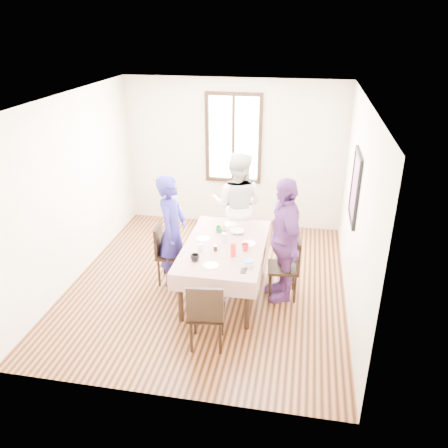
{
  "coord_description": "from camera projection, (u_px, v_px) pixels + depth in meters",
  "views": [
    {
      "loc": [
        1.28,
        -5.63,
        3.63
      ],
      "look_at": [
        0.28,
        -0.22,
        1.1
      ],
      "focal_mm": 36.19,
      "sensor_mm": 36.0,
      "label": 1
    }
  ],
  "objects": [
    {
      "name": "window_pane",
      "position": [
        234.0,
        138.0,
        8.07
      ],
      "size": [
        0.9,
        0.02,
        1.5
      ],
      "primitive_type": "cube",
      "color": "white",
      "rests_on": "back_wall"
    },
    {
      "name": "tablecloth",
      "position": [
        225.0,
        245.0,
        6.24
      ],
      "size": [
        1.1,
        1.81,
        0.01
      ],
      "primitive_type": "cube",
      "color": "#590E08",
      "rests_on": "dining_table"
    },
    {
      "name": "person_left",
      "position": [
        172.0,
        231.0,
        6.48
      ],
      "size": [
        0.43,
        0.63,
        1.66
      ],
      "primitive_type": "imported",
      "rotation": [
        0.0,
        0.0,
        1.52
      ],
      "color": "navy",
      "rests_on": "ground"
    },
    {
      "name": "chair_near",
      "position": [
        207.0,
        312.0,
        5.33
      ],
      "size": [
        0.47,
        0.47,
        0.91
      ],
      "primitive_type": "cube",
      "rotation": [
        0.0,
        0.0,
        0.12
      ],
      "color": "black",
      "rests_on": "ground"
    },
    {
      "name": "dining_table",
      "position": [
        225.0,
        269.0,
        6.4
      ],
      "size": [
        0.98,
        1.69,
        0.75
      ],
      "primitive_type": "cube",
      "color": "black",
      "rests_on": "ground"
    },
    {
      "name": "smartphone",
      "position": [
        244.0,
        271.0,
        5.59
      ],
      "size": [
        0.07,
        0.14,
        0.01
      ],
      "primitive_type": "cube",
      "color": "black",
      "rests_on": "tablecloth"
    },
    {
      "name": "plate_right",
      "position": [
        249.0,
        243.0,
        6.26
      ],
      "size": [
        0.2,
        0.2,
        0.01
      ],
      "primitive_type": "cylinder",
      "color": "white",
      "rests_on": "tablecloth"
    },
    {
      "name": "window_frame",
      "position": [
        234.0,
        139.0,
        8.06
      ],
      "size": [
        1.02,
        0.06,
        1.62
      ],
      "primitive_type": "cube",
      "color": "black",
      "rests_on": "back_wall"
    },
    {
      "name": "art_poster",
      "position": [
        355.0,
        187.0,
        6.05
      ],
      "size": [
        0.04,
        0.76,
        0.96
      ],
      "primitive_type": "cube",
      "color": "red",
      "rests_on": "right_wall"
    },
    {
      "name": "chair_left",
      "position": [
        172.0,
        254.0,
        6.64
      ],
      "size": [
        0.46,
        0.46,
        0.91
      ],
      "primitive_type": "cube",
      "rotation": [
        0.0,
        0.0,
        -1.48
      ],
      "color": "black",
      "rests_on": "ground"
    },
    {
      "name": "plate_near",
      "position": [
        211.0,
        266.0,
        5.7
      ],
      "size": [
        0.2,
        0.2,
        0.01
      ],
      "primitive_type": "cylinder",
      "color": "white",
      "rests_on": "tablecloth"
    },
    {
      "name": "flower_vase",
      "position": [
        225.0,
        238.0,
        6.28
      ],
      "size": [
        0.07,
        0.07,
        0.14
      ],
      "primitive_type": "cylinder",
      "color": "silver",
      "rests_on": "tablecloth"
    },
    {
      "name": "person_far",
      "position": [
        238.0,
        206.0,
        7.21
      ],
      "size": [
        0.93,
        0.76,
        1.76
      ],
      "primitive_type": "imported",
      "rotation": [
        0.0,
        0.0,
        3.03
      ],
      "color": "beige",
      "rests_on": "ground"
    },
    {
      "name": "chair_right",
      "position": [
        283.0,
        267.0,
        6.28
      ],
      "size": [
        0.46,
        0.46,
        0.91
      ],
      "primitive_type": "cube",
      "rotation": [
        0.0,
        0.0,
        1.67
      ],
      "color": "black",
      "rests_on": "ground"
    },
    {
      "name": "plate_far",
      "position": [
        231.0,
        224.0,
        6.85
      ],
      "size": [
        0.2,
        0.2,
        0.01
      ],
      "primitive_type": "cylinder",
      "color": "white",
      "rests_on": "tablecloth"
    },
    {
      "name": "chair_far",
      "position": [
        237.0,
        229.0,
        7.41
      ],
      "size": [
        0.46,
        0.46,
        0.91
      ],
      "primitive_type": "cube",
      "rotation": [
        0.0,
        0.0,
        3.24
      ],
      "color": "black",
      "rests_on": "ground"
    },
    {
      "name": "plate_left",
      "position": [
        203.0,
        239.0,
        6.4
      ],
      "size": [
        0.2,
        0.2,
        0.01
      ],
      "primitive_type": "cylinder",
      "color": "white",
      "rests_on": "tablecloth"
    },
    {
      "name": "butter_tub",
      "position": [
        248.0,
        263.0,
        5.71
      ],
      "size": [
        0.12,
        0.12,
        0.06
      ],
      "primitive_type": "cylinder",
      "color": "white",
      "rests_on": "tablecloth"
    },
    {
      "name": "juice_carton",
      "position": [
        233.0,
        250.0,
        5.9
      ],
      "size": [
        0.06,
        0.06,
        0.19
      ],
      "primitive_type": "cube",
      "color": "red",
      "rests_on": "tablecloth"
    },
    {
      "name": "ground",
      "position": [
        208.0,
        283.0,
        6.76
      ],
      "size": [
        4.5,
        4.5,
        0.0
      ],
      "primitive_type": "plane",
      "color": "black",
      "rests_on": "ground"
    },
    {
      "name": "mug_black",
      "position": [
        195.0,
        258.0,
        5.81
      ],
      "size": [
        0.12,
        0.12,
        0.09
      ],
      "primitive_type": "imported",
      "rotation": [
        0.0,
        0.0,
        -0.06
      ],
      "color": "black",
      "rests_on": "tablecloth"
    },
    {
      "name": "butter_lid",
      "position": [
        248.0,
        261.0,
        5.69
      ],
      "size": [
        0.12,
        0.12,
        0.01
      ],
      "primitive_type": "cylinder",
      "color": "blue",
      "rests_on": "butter_tub"
    },
    {
      "name": "person_right",
      "position": [
        283.0,
        240.0,
        6.1
      ],
      "size": [
        0.75,
        1.12,
        1.77
      ],
      "primitive_type": "imported",
      "rotation": [
        0.0,
        0.0,
        -1.23
      ],
      "color": "#64337B",
      "rests_on": "ground"
    },
    {
      "name": "flower_bunch",
      "position": [
        225.0,
        230.0,
        6.23
      ],
      "size": [
        0.09,
        0.09,
        0.1
      ],
      "primitive_type": null,
      "color": "yellow",
      "rests_on": "flower_vase"
    },
    {
      "name": "drinking_glass",
      "position": [
        200.0,
        247.0,
        6.06
      ],
      "size": [
        0.07,
        0.07,
        0.1
      ],
      "primitive_type": "cylinder",
      "color": "silver",
      "rests_on": "tablecloth"
    },
    {
      "name": "right_wall",
      "position": [
        357.0,
        210.0,
        5.86
      ],
      "size": [
        0.0,
        4.5,
        4.5
      ],
      "primitive_type": "plane",
      "rotation": [
        1.57,
        0.0,
        -1.57
      ],
      "color": "beige",
      "rests_on": "ground"
    },
    {
      "name": "mug_flag",
      "position": [
        245.0,
        247.0,
        6.07
      ],
      "size": [
        0.13,
        0.13,
        0.1
      ],
      "primitive_type": "imported",
      "rotation": [
        0.0,
        0.0,
        0.36
      ],
      "color": "red",
      "rests_on": "tablecloth"
    },
    {
      "name": "back_wall",
      "position": [
        234.0,
        155.0,
        8.2
      ],
      "size": [
        4.0,
        0.0,
        4.0
      ],
      "primitive_type": "plane",
      "rotation": [
        1.57,
        0.0,
        0.0
      ],
      "color": "beige",
      "rests_on": "ground"
    },
    {
      "name": "jam_jar",
      "position": [
        215.0,
        248.0,
        6.06
      ],
      "size": [
        0.06,
        0.06,
        0.08
      ],
      "primitive_type": "cylinder",
      "color": "black",
      "rests_on": "tablecloth"
    },
    {
      "name": "mug_green",
      "position": [
        219.0,
        229.0,
        6.6
      ],
      "size": [
        0.12,
        0.12,
        0.08
      ],
      "primitive_type": "imported",
      "rotation": [
        0.0,
        0.0,
        -0.12
      ],
      "color": "#0C7226",
      "rests_on": "tablecloth"
    },
    {
      "name": "serving_bowl",
      "position": [
        237.0,
        232.0,
        6.56
      ],
      "size": [
        0.24,
        0.24,
        0.05
      ],
      "primitive_type": "imported",
      "rotation": [
        0.0,
        0.0,
        0.23
      ],
      "color": "white",
      "rests_on": "tablecloth"
    }
  ]
}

